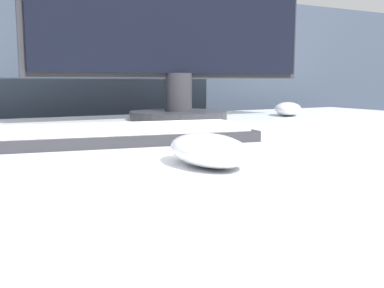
% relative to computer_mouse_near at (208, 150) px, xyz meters
% --- Properties ---
extents(partition_panel, '(5.00, 0.03, 1.10)m').
position_rel_computer_mouse_near_xyz_m(partition_panel, '(-0.01, 0.88, -0.21)').
color(partition_panel, '#333D4C').
rests_on(partition_panel, ground_plane).
extents(computer_mouse_near, '(0.07, 0.12, 0.03)m').
position_rel_computer_mouse_near_xyz_m(computer_mouse_near, '(0.00, 0.00, 0.00)').
color(computer_mouse_near, white).
rests_on(computer_mouse_near, desk).
extents(keyboard, '(0.42, 0.20, 0.02)m').
position_rel_computer_mouse_near_xyz_m(keyboard, '(-0.02, 0.23, -0.01)').
color(keyboard, '#28282D').
rests_on(keyboard, desk).
extents(monitor, '(0.69, 0.23, 0.43)m').
position_rel_computer_mouse_near_xyz_m(monitor, '(0.23, 0.54, 0.21)').
color(monitor, '#28282D').
rests_on(monitor, desk).
extents(computer_mouse_far, '(0.13, 0.14, 0.04)m').
position_rel_computer_mouse_near_xyz_m(computer_mouse_far, '(0.54, 0.51, 0.00)').
color(computer_mouse_far, silver).
rests_on(computer_mouse_far, desk).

